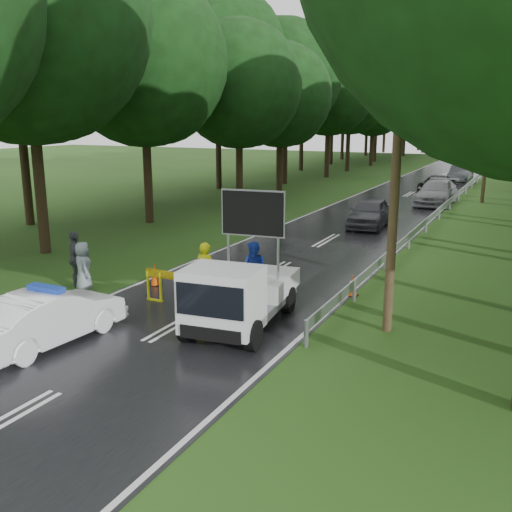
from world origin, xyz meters
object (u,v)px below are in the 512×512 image
Objects in this scene: police_sedan at (49,318)px; work_truck at (238,294)px; civilian at (255,270)px; queue_car_second at (437,193)px; officer at (206,272)px; barrier at (180,281)px; queue_car_first at (370,213)px; queue_car_fourth at (461,175)px; queue_car_third at (437,184)px.

police_sedan is 0.90× the size of work_truck.
police_sedan is at bearing -147.95° from work_truck.
queue_car_second is (1.79, 22.80, -0.11)m from civilian.
officer is at bearing -95.58° from queue_car_second.
barrier is 1.34× the size of officer.
queue_car_first is (0.01, 13.23, -0.15)m from civilian.
barrier is (1.28, 3.85, 0.09)m from police_sedan.
officer reaches higher than barrier.
civilian is 0.41× the size of queue_car_first.
police_sedan is at bearing -97.88° from queue_car_second.
civilian reaches higher than police_sedan.
work_truck is 25.45m from queue_car_second.
queue_car_fourth is at bearing -90.95° from officer.
queue_car_third is (0.01, 31.43, -0.32)m from work_truck.
officer is at bearing 133.98° from work_truck.
queue_car_fourth is (2.83, 36.67, -0.15)m from officer.
officer is at bearing -91.99° from queue_car_third.
officer is 23.99m from queue_car_second.
queue_car_second is 12.87m from queue_car_fourth.
officer is (-1.98, 1.62, -0.03)m from work_truck.
work_truck reaches higher than barrier.
civilian is 35.71m from queue_car_fourth.
police_sedan is at bearing -96.27° from queue_car_fourth.
civilian is 0.38× the size of queue_car_fourth.
civilian is at bearing -93.00° from queue_car_second.
work_truck is (3.71, 2.96, 0.28)m from police_sedan.
work_truck is 2.60× the size of civilian.
queue_car_third is 6.92m from queue_car_fourth.
police_sedan is 28.78m from queue_car_second.
officer is at bearing -94.37° from queue_car_fourth.
barrier is 30.64m from queue_car_third.
queue_car_third is at bearing -90.35° from officer.
police_sedan reaches higher than queue_car_third.
queue_car_fourth reaches higher than queue_car_third.
police_sedan is 0.96× the size of queue_car_first.
queue_car_first is (-0.80, 15.86, -0.22)m from work_truck.
officer reaches higher than queue_car_first.
police_sedan is at bearing -102.15° from queue_car_first.
queue_car_fourth is (-0.12, 12.86, -0.00)m from queue_car_second.
barrier is 0.54× the size of queue_car_third.
work_truck is 2.56m from officer.
queue_car_second is at bearing -93.60° from officer.
queue_car_fourth is (4.56, 41.26, 0.10)m from police_sedan.
police_sedan is 1.69× the size of barrier.
civilian is 0.33× the size of queue_car_second.
queue_car_first is 9.74m from queue_car_second.
work_truck is at bearing 144.04° from officer.
work_truck is at bearing -90.48° from queue_car_first.
police_sedan is 4.75m from work_truck.
work_truck is 0.98× the size of queue_car_fourth.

